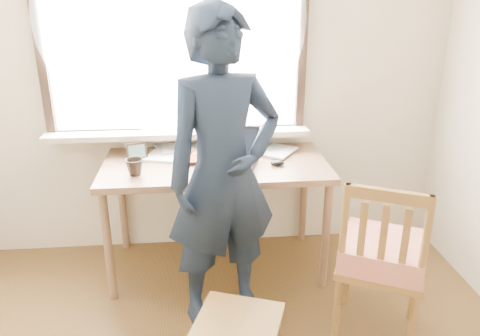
{
  "coord_description": "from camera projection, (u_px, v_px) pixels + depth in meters",
  "views": [
    {
      "loc": [
        -0.07,
        -1.3,
        1.9
      ],
      "look_at": [
        0.15,
        0.95,
        1.02
      ],
      "focal_mm": 35.0,
      "sensor_mm": 36.0,
      "label": 1
    }
  ],
  "objects": [
    {
      "name": "desk",
      "position": [
        216.0,
        174.0,
        3.16
      ],
      "size": [
        1.5,
        0.75,
        0.8
      ],
      "color": "brown",
      "rests_on": "ground"
    },
    {
      "name": "desk_clutter",
      "position": [
        189.0,
        153.0,
        3.25
      ],
      "size": [
        0.86,
        0.57,
        0.04
      ],
      "color": "white",
      "rests_on": "desk"
    },
    {
      "name": "mug_white",
      "position": [
        206.0,
        147.0,
        3.27
      ],
      "size": [
        0.15,
        0.15,
        0.1
      ],
      "primitive_type": "imported",
      "rotation": [
        0.0,
        0.0,
        0.14
      ],
      "color": "white",
      "rests_on": "desk"
    },
    {
      "name": "mug_dark",
      "position": [
        135.0,
        167.0,
        2.9
      ],
      "size": [
        0.15,
        0.15,
        0.1
      ],
      "primitive_type": "imported",
      "rotation": [
        0.0,
        0.0,
        -0.51
      ],
      "color": "black",
      "rests_on": "desk"
    },
    {
      "name": "mouse",
      "position": [
        277.0,
        163.0,
        3.07
      ],
      "size": [
        0.09,
        0.07,
        0.04
      ],
      "primitive_type": "ellipsoid",
      "color": "black",
      "rests_on": "desk"
    },
    {
      "name": "laptop",
      "position": [
        230.0,
        156.0,
        3.09
      ],
      "size": [
        0.42,
        0.38,
        0.24
      ],
      "color": "black",
      "rests_on": "desk"
    },
    {
      "name": "picture_frame",
      "position": [
        137.0,
        152.0,
        3.16
      ],
      "size": [
        0.14,
        0.05,
        0.11
      ],
      "color": "black",
      "rests_on": "desk"
    },
    {
      "name": "work_chair",
      "position": [
        238.0,
        331.0,
        2.26
      ],
      "size": [
        0.5,
        0.49,
        0.41
      ],
      "color": "brown",
      "rests_on": "ground"
    },
    {
      "name": "book_a",
      "position": [
        158.0,
        150.0,
        3.33
      ],
      "size": [
        0.29,
        0.33,
        0.03
      ],
      "primitive_type": "imported",
      "rotation": [
        0.0,
        0.0,
        0.39
      ],
      "color": "white",
      "rests_on": "desk"
    },
    {
      "name": "book_b",
      "position": [
        265.0,
        150.0,
        3.34
      ],
      "size": [
        0.32,
        0.34,
        0.02
      ],
      "primitive_type": "imported",
      "rotation": [
        0.0,
        0.0,
        -0.6
      ],
      "color": "white",
      "rests_on": "desk"
    },
    {
      "name": "room_shell",
      "position": [
        210.0,
        75.0,
        1.5
      ],
      "size": [
        3.52,
        4.02,
        2.61
      ],
      "color": "beige",
      "rests_on": "ground"
    },
    {
      "name": "person",
      "position": [
        224.0,
        174.0,
        2.61
      ],
      "size": [
        0.78,
        0.64,
        1.84
      ],
      "primitive_type": "imported",
      "rotation": [
        0.0,
        0.0,
        0.33
      ],
      "color": "black",
      "rests_on": "ground"
    },
    {
      "name": "side_chair",
      "position": [
        382.0,
        255.0,
        2.58
      ],
      "size": [
        0.6,
        0.6,
        0.99
      ],
      "color": "brown",
      "rests_on": "ground"
    }
  ]
}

